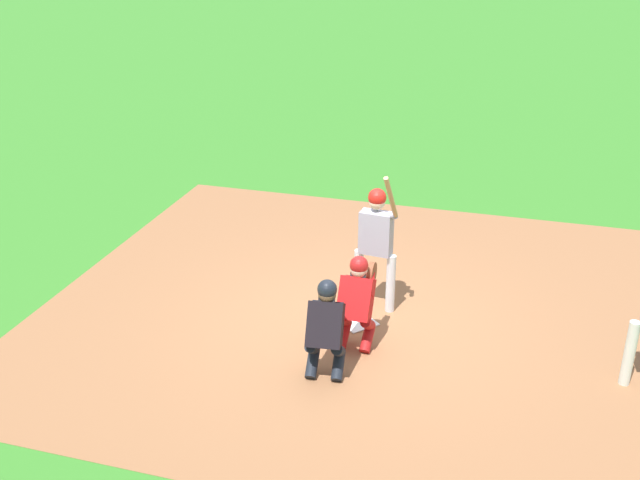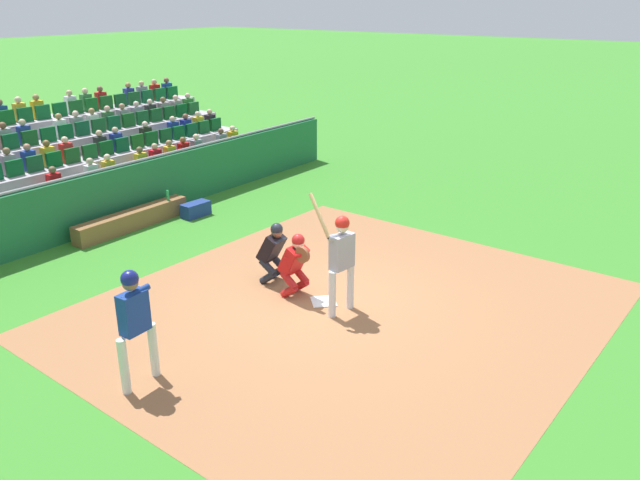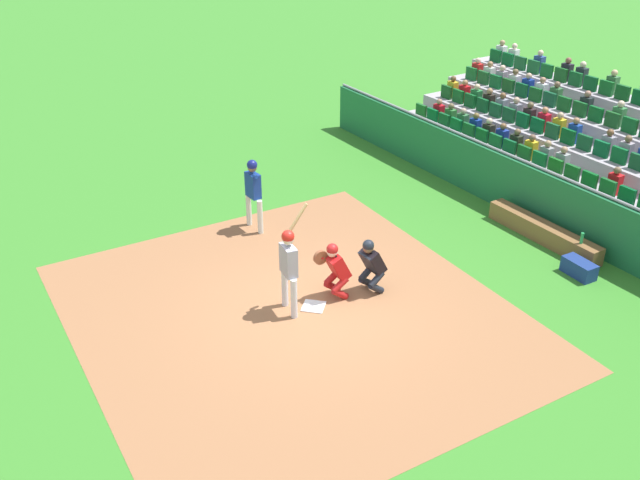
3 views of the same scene
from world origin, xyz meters
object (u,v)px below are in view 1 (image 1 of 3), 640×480
at_px(home_plate_marker, 358,322).
at_px(catcher_crouching, 358,298).
at_px(batter_at_plate, 377,236).
at_px(home_plate_umpire, 326,325).

height_order(home_plate_marker, catcher_crouching, catcher_crouching).
bearing_deg(home_plate_marker, batter_at_plate, 72.86).
distance_m(home_plate_marker, home_plate_umpire, 1.47).
bearing_deg(home_plate_marker, catcher_crouching, -80.19).
height_order(home_plate_marker, batter_at_plate, batter_at_plate).
distance_m(home_plate_marker, catcher_crouching, 0.90).
height_order(batter_at_plate, catcher_crouching, batter_at_plate).
bearing_deg(catcher_crouching, home_plate_umpire, -108.32).
bearing_deg(batter_at_plate, home_plate_umpire, -99.26).
relative_size(catcher_crouching, home_plate_umpire, 1.01).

